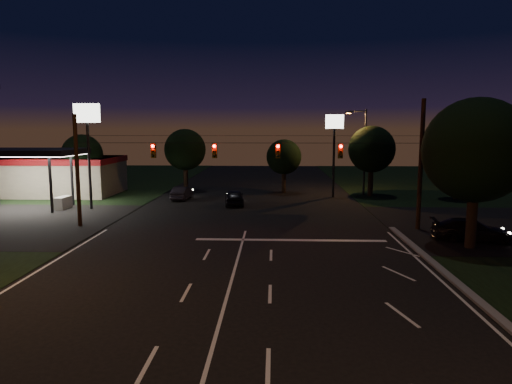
{
  "coord_description": "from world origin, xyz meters",
  "views": [
    {
      "loc": [
        1.95,
        -16.63,
        6.95
      ],
      "look_at": [
        0.8,
        11.92,
        3.0
      ],
      "focal_mm": 32.0,
      "sensor_mm": 36.0,
      "label": 1
    }
  ],
  "objects_px": {
    "car_oncoming_b": "(182,193)",
    "car_cross": "(471,230)",
    "utility_pole_right": "(418,229)",
    "car_oncoming_a": "(234,197)",
    "tree_right_near": "(475,151)"
  },
  "relations": [
    {
      "from": "utility_pole_right",
      "to": "car_cross",
      "type": "bearing_deg",
      "value": -54.31
    },
    {
      "from": "tree_right_near",
      "to": "car_oncoming_a",
      "type": "height_order",
      "value": "tree_right_near"
    },
    {
      "from": "tree_right_near",
      "to": "car_oncoming_a",
      "type": "relative_size",
      "value": 2.08
    },
    {
      "from": "utility_pole_right",
      "to": "car_oncoming_b",
      "type": "distance_m",
      "value": 23.14
    },
    {
      "from": "car_oncoming_b",
      "to": "car_cross",
      "type": "relative_size",
      "value": 0.82
    },
    {
      "from": "tree_right_near",
      "to": "car_oncoming_a",
      "type": "xyz_separation_m",
      "value": [
        -15.25,
        14.67,
        -4.96
      ]
    },
    {
      "from": "car_oncoming_b",
      "to": "car_oncoming_a",
      "type": "bearing_deg",
      "value": 154.79
    },
    {
      "from": "utility_pole_right",
      "to": "car_cross",
      "type": "height_order",
      "value": "utility_pole_right"
    },
    {
      "from": "car_oncoming_b",
      "to": "car_cross",
      "type": "height_order",
      "value": "car_cross"
    },
    {
      "from": "utility_pole_right",
      "to": "tree_right_near",
      "type": "bearing_deg",
      "value": -72.47
    },
    {
      "from": "utility_pole_right",
      "to": "tree_right_near",
      "type": "xyz_separation_m",
      "value": [
        1.53,
        -4.83,
        5.68
      ]
    },
    {
      "from": "car_oncoming_a",
      "to": "car_cross",
      "type": "height_order",
      "value": "car_oncoming_a"
    },
    {
      "from": "car_oncoming_b",
      "to": "car_cross",
      "type": "xyz_separation_m",
      "value": [
        21.52,
        -16.09,
        0.05
      ]
    },
    {
      "from": "car_cross",
      "to": "tree_right_near",
      "type": "bearing_deg",
      "value": 163.14
    },
    {
      "from": "utility_pole_right",
      "to": "car_oncoming_b",
      "type": "xyz_separation_m",
      "value": [
        -19.21,
        12.88,
        0.64
      ]
    }
  ]
}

